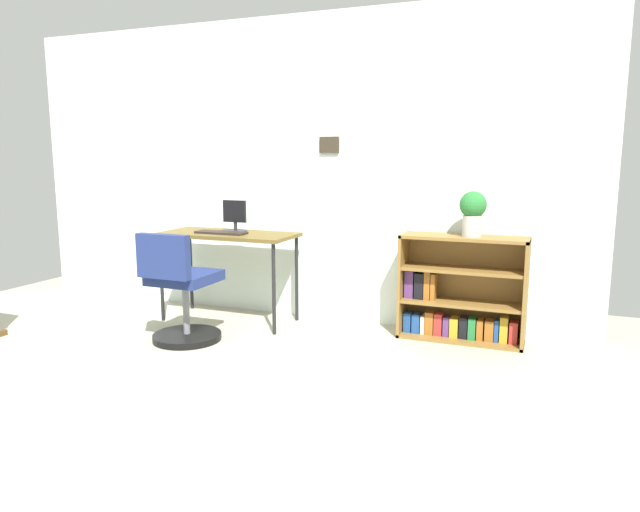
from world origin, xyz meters
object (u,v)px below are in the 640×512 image
at_px(office_chair, 181,294).
at_px(bookshelf_low, 460,294).
at_px(potted_plant_on_shelf, 473,211).
at_px(desk, 228,240).
at_px(keyboard, 221,233).
at_px(monitor, 235,218).

xyz_separation_m(office_chair, bookshelf_low, (1.92, 0.88, -0.02)).
height_order(bookshelf_low, potted_plant_on_shelf, potted_plant_on_shelf).
relative_size(desk, bookshelf_low, 1.22).
relative_size(keyboard, potted_plant_on_shelf, 1.29).
bearing_deg(office_chair, monitor, 85.85).
bearing_deg(potted_plant_on_shelf, bookshelf_low, 146.15).
bearing_deg(keyboard, potted_plant_on_shelf, 7.10).
height_order(monitor, bookshelf_low, monitor).
height_order(monitor, keyboard, monitor).
distance_m(monitor, bookshelf_low, 1.95).
xyz_separation_m(bookshelf_low, potted_plant_on_shelf, (0.08, -0.05, 0.64)).
relative_size(office_chair, bookshelf_low, 0.91).
relative_size(monitor, keyboard, 0.61).
bearing_deg(keyboard, office_chair, -90.53).
bearing_deg(bookshelf_low, monitor, -175.37).
bearing_deg(keyboard, desk, 75.18).
bearing_deg(bookshelf_low, potted_plant_on_shelf, -33.85).
height_order(desk, keyboard, keyboard).
bearing_deg(desk, office_chair, -92.19).
height_order(office_chair, potted_plant_on_shelf, potted_plant_on_shelf).
height_order(desk, office_chair, office_chair).
height_order(keyboard, bookshelf_low, bookshelf_low).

